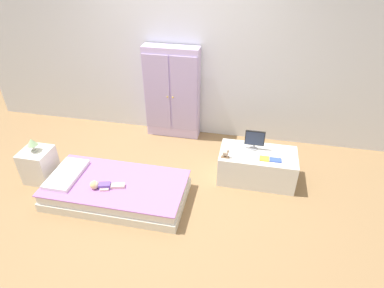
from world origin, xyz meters
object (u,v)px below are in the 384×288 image
tv_stand (257,166)px  book_yellow (264,159)px  doll (101,185)px  bed (117,190)px  rocking_horse_toy (226,154)px  table_lamp (32,143)px  wardrobe (172,93)px  tv_monitor (255,139)px  nightstand (39,165)px  book_blue (275,160)px

tv_stand → book_yellow: book_yellow is taller
doll → tv_stand: 1.92m
bed → rocking_horse_toy: bearing=23.4°
bed → table_lamp: bearing=172.2°
wardrobe → tv_stand: 1.64m
wardrobe → rocking_horse_toy: 1.40m
tv_monitor → rocking_horse_toy: 0.42m
nightstand → doll: bearing=-15.5°
tv_stand → book_yellow: (0.07, -0.11, 0.21)m
rocking_horse_toy → nightstand: bearing=-170.7°
rocking_horse_toy → book_blue: bearing=5.7°
book_yellow → rocking_horse_toy: bearing=-172.8°
table_lamp → wardrobe: 1.99m
bed → doll: size_ratio=4.23×
tv_stand → doll: bearing=-154.7°
doll → nightstand: nightstand is taller
tv_monitor → doll: bearing=-151.5°
nightstand → rocking_horse_toy: (2.32, 0.38, 0.24)m
bed → nightstand: nightstand is taller
wardrobe → book_blue: 1.82m
book_blue → tv_stand: bearing=150.5°
tv_monitor → wardrobe: bearing=148.2°
book_yellow → book_blue: 0.13m
wardrobe → tv_monitor: 1.47m
table_lamp → tv_monitor: 2.72m
bed → rocking_horse_toy: (1.23, 0.53, 0.34)m
table_lamp → wardrobe: size_ratio=0.13×
doll → tv_monitor: tv_monitor is taller
doll → book_blue: book_blue is taller
bed → tv_stand: (1.61, 0.70, 0.08)m
bed → tv_monitor: (1.55, 0.79, 0.43)m
doll → book_blue: (1.93, 0.71, 0.13)m
table_lamp → book_blue: 2.94m
wardrobe → tv_monitor: size_ratio=5.38×
table_lamp → tv_monitor: (2.64, 0.64, -0.01)m
nightstand → book_yellow: nightstand is taller
tv_monitor → book_blue: bearing=-36.6°
bed → tv_stand: size_ratio=1.73×
bed → wardrobe: (0.30, 1.56, 0.58)m
doll → tv_stand: tv_stand is taller
bed → tv_stand: tv_stand is taller
bed → tv_stand: bearing=23.5°
nightstand → book_yellow: bearing=9.0°
wardrobe → book_yellow: bearing=-35.1°
doll → tv_monitor: size_ratio=1.50×
doll → table_lamp: bearing=164.5°
table_lamp → book_blue: table_lamp is taller
wardrobe → book_yellow: wardrobe is taller
wardrobe → tv_monitor: wardrobe is taller
doll → nightstand: bearing=164.5°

